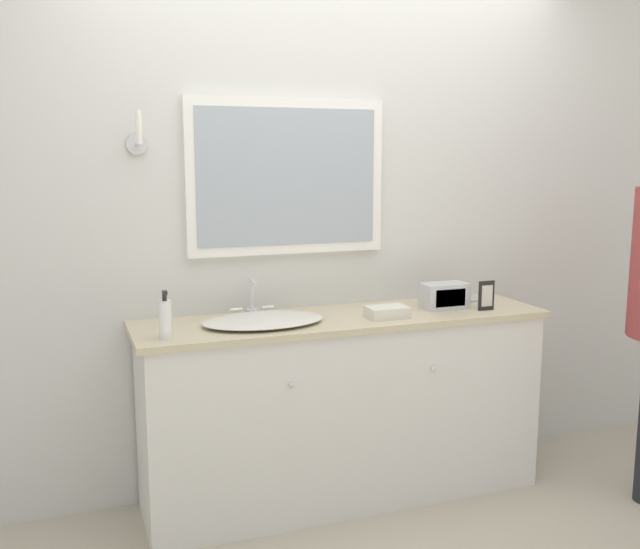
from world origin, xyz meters
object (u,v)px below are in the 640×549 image
(picture_frame, at_px, (486,296))
(appliance_box, at_px, (445,296))
(sink_basin, at_px, (263,320))
(soap_bottle, at_px, (165,319))

(picture_frame, bearing_deg, appliance_box, 147.63)
(sink_basin, height_order, appliance_box, sink_basin)
(sink_basin, bearing_deg, picture_frame, -5.27)
(sink_basin, bearing_deg, appliance_box, 0.37)
(soap_bottle, relative_size, appliance_box, 0.90)
(appliance_box, height_order, picture_frame, picture_frame)
(sink_basin, distance_m, soap_bottle, 0.46)
(appliance_box, bearing_deg, soap_bottle, -174.71)
(sink_basin, xyz_separation_m, appliance_box, (0.91, 0.01, 0.04))
(sink_basin, xyz_separation_m, picture_frame, (1.07, -0.10, 0.05))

